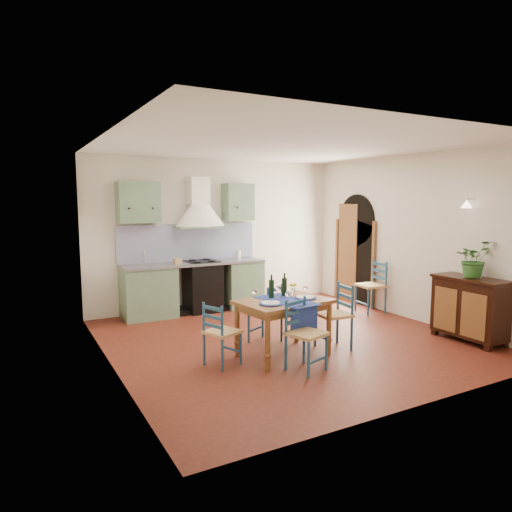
{
  "coord_description": "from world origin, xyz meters",
  "views": [
    {
      "loc": [
        -3.53,
        -5.52,
        2.03
      ],
      "look_at": [
        -0.36,
        0.3,
        1.22
      ],
      "focal_mm": 32.0,
      "sensor_mm": 36.0,
      "label": 1
    }
  ],
  "objects_px": {
    "dining_table": "(284,307)",
    "potted_plant": "(473,259)",
    "sideboard": "(470,307)",
    "chair_near": "(304,334)"
  },
  "relations": [
    {
      "from": "dining_table",
      "to": "potted_plant",
      "type": "relative_size",
      "value": 2.36
    },
    {
      "from": "sideboard",
      "to": "potted_plant",
      "type": "bearing_deg",
      "value": 1.21
    },
    {
      "from": "sideboard",
      "to": "dining_table",
      "type": "bearing_deg",
      "value": 164.4
    },
    {
      "from": "dining_table",
      "to": "sideboard",
      "type": "bearing_deg",
      "value": -15.6
    },
    {
      "from": "potted_plant",
      "to": "sideboard",
      "type": "bearing_deg",
      "value": -178.79
    },
    {
      "from": "dining_table",
      "to": "chair_near",
      "type": "relative_size",
      "value": 1.47
    },
    {
      "from": "chair_near",
      "to": "potted_plant",
      "type": "height_order",
      "value": "potted_plant"
    },
    {
      "from": "chair_near",
      "to": "dining_table",
      "type": "bearing_deg",
      "value": 84.13
    },
    {
      "from": "sideboard",
      "to": "potted_plant",
      "type": "height_order",
      "value": "potted_plant"
    },
    {
      "from": "dining_table",
      "to": "chair_near",
      "type": "xyz_separation_m",
      "value": [
        -0.06,
        -0.55,
        -0.21
      ]
    }
  ]
}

